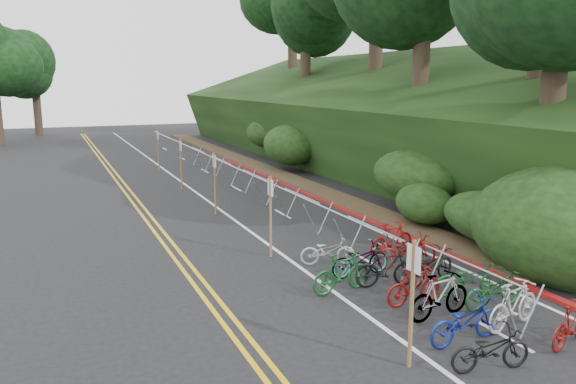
{
  "coord_description": "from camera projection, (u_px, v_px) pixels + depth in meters",
  "views": [
    {
      "loc": [
        -5.43,
        -10.28,
        5.28
      ],
      "look_at": [
        2.51,
        8.1,
        1.3
      ],
      "focal_mm": 35.0,
      "sensor_mm": 36.0,
      "label": 1
    }
  ],
  "objects": [
    {
      "name": "signpost_near",
      "position": [
        412.0,
        296.0,
        10.27
      ],
      "size": [
        0.08,
        0.4,
        2.47
      ],
      "color": "brown",
      "rests_on": "ground"
    },
    {
      "name": "road_markings",
      "position": [
        223.0,
        219.0,
        21.73
      ],
      "size": [
        7.47,
        80.0,
        0.01
      ],
      "color": "gold",
      "rests_on": "ground"
    },
    {
      "name": "red_curb",
      "position": [
        318.0,
        198.0,
        25.41
      ],
      "size": [
        0.25,
        28.0,
        0.1
      ],
      "primitive_type": "cube",
      "color": "maroon",
      "rests_on": "ground"
    },
    {
      "name": "signposts_rest",
      "position": [
        196.0,
        169.0,
        24.96
      ],
      "size": [
        0.08,
        18.4,
        2.5
      ],
      "color": "brown",
      "rests_on": "ground"
    },
    {
      "name": "bike_valet",
      "position": [
        431.0,
        279.0,
        13.85
      ],
      "size": [
        3.15,
        8.34,
        1.07
      ],
      "color": "black",
      "rests_on": "ground"
    },
    {
      "name": "bike_rack_front",
      "position": [
        470.0,
        276.0,
        12.9
      ],
      "size": [
        1.13,
        3.35,
        1.15
      ],
      "color": "#929599",
      "rests_on": "ground"
    },
    {
      "name": "bike_front",
      "position": [
        342.0,
        273.0,
        14.15
      ],
      "size": [
        0.71,
        1.79,
        1.04
      ],
      "primitive_type": "imported",
      "rotation": [
        0.0,
        0.0,
        1.7
      ],
      "color": "#144C1E",
      "rests_on": "ground"
    },
    {
      "name": "embankment",
      "position": [
        374.0,
        126.0,
        34.08
      ],
      "size": [
        14.3,
        48.14,
        9.11
      ],
      "color": "black",
      "rests_on": "ground"
    },
    {
      "name": "ground",
      "position": [
        329.0,
        324.0,
        12.4
      ],
      "size": [
        120.0,
        120.0,
        0.0
      ],
      "primitive_type": "plane",
      "color": "black",
      "rests_on": "ground"
    },
    {
      "name": "bike_racks_rest",
      "position": [
        255.0,
        181.0,
        25.1
      ],
      "size": [
        1.14,
        23.0,
        1.17
      ],
      "color": "#929599",
      "rests_on": "ground"
    }
  ]
}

